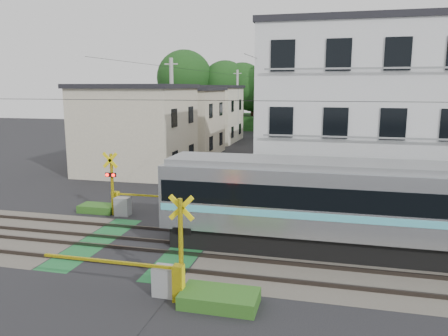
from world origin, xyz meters
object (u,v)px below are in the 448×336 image
(crossing_signal_far, at_px, (121,201))
(apartment_block, at_px, (359,115))
(crossing_signal_near, at_px, (167,274))
(pedestrian, at_px, (260,133))

(crossing_signal_far, height_order, apartment_block, apartment_block)
(crossing_signal_near, distance_m, apartment_block, 14.95)
(crossing_signal_near, relative_size, crossing_signal_far, 1.00)
(crossing_signal_far, height_order, pedestrian, crossing_signal_far)
(crossing_signal_near, xyz_separation_m, crossing_signal_far, (-5.17, 7.31, 0.00))
(crossing_signal_near, height_order, crossing_signal_far, same)
(pedestrian, bearing_deg, crossing_signal_far, 76.32)
(crossing_signal_near, relative_size, pedestrian, 3.02)
(crossing_signal_far, distance_m, pedestrian, 31.92)
(crossing_signal_far, xyz_separation_m, pedestrian, (1.61, 31.88, 0.07))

